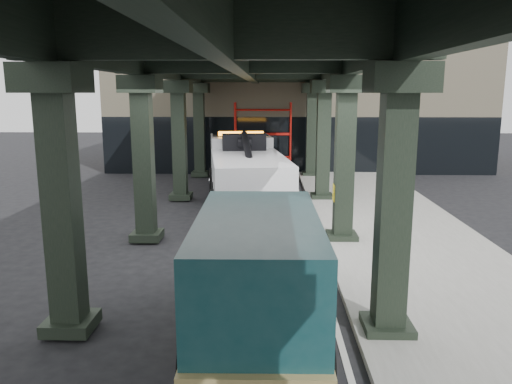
# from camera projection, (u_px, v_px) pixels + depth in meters

# --- Properties ---
(ground) EXTENTS (90.00, 90.00, 0.00)m
(ground) POSITION_uv_depth(u_px,v_px,m) (255.00, 264.00, 13.39)
(ground) COLOR black
(ground) RESTS_ON ground
(sidewalk) EXTENTS (5.00, 40.00, 0.15)m
(sidewalk) POSITION_uv_depth(u_px,v_px,m) (404.00, 241.00, 15.21)
(sidewalk) COLOR gray
(sidewalk) RESTS_ON ground
(lane_stripe) EXTENTS (0.12, 38.00, 0.01)m
(lane_stripe) POSITION_uv_depth(u_px,v_px,m) (312.00, 242.00, 15.30)
(lane_stripe) COLOR silver
(lane_stripe) RESTS_ON ground
(viaduct) EXTENTS (7.40, 32.00, 6.40)m
(viaduct) POSITION_uv_depth(u_px,v_px,m) (243.00, 59.00, 14.29)
(viaduct) COLOR black
(viaduct) RESTS_ON ground
(building) EXTENTS (22.00, 10.00, 8.00)m
(building) POSITION_uv_depth(u_px,v_px,m) (295.00, 101.00, 32.16)
(building) COLOR #C6B793
(building) RESTS_ON ground
(scaffolding) EXTENTS (3.08, 0.88, 4.00)m
(scaffolding) POSITION_uv_depth(u_px,v_px,m) (263.00, 137.00, 27.33)
(scaffolding) COLOR red
(scaffolding) RESTS_ON ground
(tow_truck) EXTENTS (3.69, 9.42, 3.01)m
(tow_truck) POSITION_uv_depth(u_px,v_px,m) (245.00, 170.00, 19.93)
(tow_truck) COLOR black
(tow_truck) RESTS_ON ground
(towed_van) EXTENTS (2.42, 5.88, 2.37)m
(towed_van) POSITION_uv_depth(u_px,v_px,m) (258.00, 269.00, 9.27)
(towed_van) COLOR #103539
(towed_van) RESTS_ON ground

